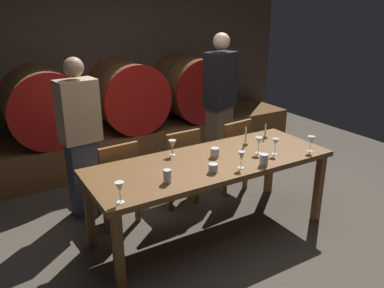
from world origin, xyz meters
The scene contains 24 objects.
ground_plane centered at (0.00, 0.00, 0.00)m, with size 7.63×7.63×0.00m, color #4C443A.
back_wall centered at (0.00, 2.64, 1.39)m, with size 5.87×0.24×2.78m, color #473A2D.
barrel_shelf centered at (0.00, 2.09, 0.24)m, with size 5.29×0.90×0.48m, color brown.
wine_barrel_left centered at (-1.07, 2.09, 0.94)m, with size 0.94×0.89×0.94m.
wine_barrel_center centered at (0.03, 2.09, 0.94)m, with size 0.94×0.89×0.94m.
wine_barrel_right centered at (1.04, 2.09, 0.94)m, with size 0.94×0.89×0.94m.
dining_table centered at (-0.03, -0.10, 0.69)m, with size 2.30×0.85×0.77m.
chair_left centered at (-0.74, 0.53, 0.49)m, with size 0.43×0.43×0.88m.
chair_center centered at (-0.01, 0.57, 0.49)m, with size 0.41×0.41×0.88m.
chair_right centered at (0.68, 0.56, 0.49)m, with size 0.45×0.45×0.88m.
guest_left centered at (-0.95, 0.89, 0.85)m, with size 0.41×0.29×1.66m.
guest_right centered at (0.82, 0.99, 0.93)m, with size 0.43×0.34×1.81m.
candle_left centered at (0.49, 0.05, 0.83)m, with size 0.05×0.05×0.21m.
candle_right centered at (0.81, 0.12, 0.81)m, with size 0.05×0.05×0.17m.
wine_glass_far_left centered at (-1.04, -0.44, 0.89)m, with size 0.07×0.07×0.16m.
wine_glass_left centered at (-0.28, 0.19, 0.87)m, with size 0.07×0.07×0.15m.
wine_glass_center_left centered at (0.09, -0.39, 0.88)m, with size 0.06×0.06×0.16m.
wine_glass_center_right centered at (0.46, -0.19, 0.89)m, with size 0.07×0.07×0.16m.
wine_glass_right centered at (0.57, -0.29, 0.89)m, with size 0.06×0.06×0.16m.
wine_glass_far_right centered at (0.92, -0.41, 0.88)m, with size 0.07×0.07×0.16m.
cup_far_left centered at (-0.60, -0.31, 0.82)m, with size 0.07×0.07×0.11m, color silver.
cup_center_left centered at (-0.17, -0.34, 0.81)m, with size 0.08×0.08×0.08m, color silver.
cup_center_right centered at (0.04, -0.05, 0.81)m, with size 0.08×0.08×0.09m, color silver.
cup_far_right centered at (0.30, -0.44, 0.82)m, with size 0.08×0.08×0.10m, color silver.
Camera 1 is at (-1.87, -2.83, 2.13)m, focal length 36.01 mm.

